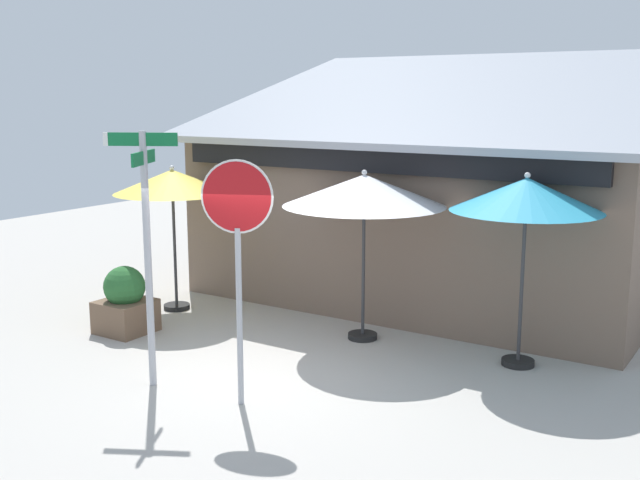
# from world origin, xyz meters

# --- Properties ---
(ground_plane) EXTENTS (28.00, 28.00, 0.10)m
(ground_plane) POSITION_xyz_m (0.00, 0.00, -0.05)
(ground_plane) COLOR #ADA8A0
(cafe_building) EXTENTS (8.19, 6.00, 4.45)m
(cafe_building) POSITION_xyz_m (0.03, 5.35, 1.60)
(cafe_building) COLOR #705B4C
(cafe_building) RESTS_ON ground
(street_sign_post) EXTENTS (0.81, 0.76, 3.18)m
(street_sign_post) POSITION_xyz_m (-1.03, -1.09, 1.93)
(street_sign_post) COLOR #A8AAB2
(street_sign_post) RESTS_ON ground
(stop_sign) EXTENTS (0.78, 0.35, 2.90)m
(stop_sign) POSITION_xyz_m (0.29, -0.96, 2.05)
(stop_sign) COLOR #A8AAB2
(stop_sign) RESTS_ON ground
(patio_umbrella_mustard_left) EXTENTS (1.95, 1.95, 2.46)m
(patio_umbrella_mustard_left) POSITION_xyz_m (-3.18, 1.62, 2.16)
(patio_umbrella_mustard_left) COLOR black
(patio_umbrella_mustard_left) RESTS_ON ground
(patio_umbrella_ivory_center) EXTENTS (2.39, 2.39, 2.54)m
(patio_umbrella_ivory_center) POSITION_xyz_m (0.29, 1.95, 2.23)
(patio_umbrella_ivory_center) COLOR black
(patio_umbrella_ivory_center) RESTS_ON ground
(patio_umbrella_teal_right) EXTENTS (1.99, 1.99, 2.62)m
(patio_umbrella_teal_right) POSITION_xyz_m (2.62, 2.10, 2.31)
(patio_umbrella_teal_right) COLOR black
(patio_umbrella_teal_right) RESTS_ON ground
(sidewalk_planter) EXTENTS (0.76, 0.76, 1.04)m
(sidewalk_planter) POSITION_xyz_m (-2.94, 0.25, 0.47)
(sidewalk_planter) COLOR brown
(sidewalk_planter) RESTS_ON ground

